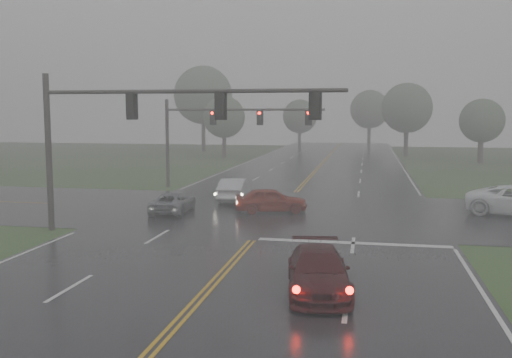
% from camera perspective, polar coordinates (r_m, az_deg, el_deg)
% --- Properties ---
extents(main_road, '(18.00, 160.00, 0.02)m').
position_cam_1_polar(main_road, '(31.64, 1.75, -3.86)').
color(main_road, black).
rests_on(main_road, ground).
extents(cross_street, '(120.00, 14.00, 0.02)m').
position_cam_1_polar(cross_street, '(33.58, 2.31, -3.25)').
color(cross_street, black).
rests_on(cross_street, ground).
extents(stop_bar, '(8.50, 0.50, 0.01)m').
position_cam_1_polar(stop_bar, '(25.76, 9.69, -6.38)').
color(stop_bar, silver).
rests_on(stop_bar, ground).
extents(sedan_maroon, '(2.58, 4.97, 1.38)m').
position_cam_1_polar(sedan_maroon, '(18.81, 6.21, -11.23)').
color(sedan_maroon, '#36090C').
rests_on(sedan_maroon, ground).
extents(sedan_red, '(4.48, 2.68, 1.43)m').
position_cam_1_polar(sedan_red, '(33.22, 1.49, -3.35)').
color(sedan_red, maroon).
rests_on(sedan_red, ground).
extents(sedan_silver, '(1.79, 4.64, 1.51)m').
position_cam_1_polar(sedan_silver, '(37.39, -2.11, -2.23)').
color(sedan_silver, '#B7BAC0').
rests_on(sedan_silver, ground).
extents(car_grey, '(2.18, 4.31, 1.17)m').
position_cam_1_polar(car_grey, '(33.39, -8.28, -3.37)').
color(car_grey, slate).
rests_on(car_grey, ground).
extents(signal_gantry_near, '(14.51, 0.33, 7.64)m').
position_cam_1_polar(signal_gantry_near, '(27.40, -12.01, 5.71)').
color(signal_gantry_near, black).
rests_on(signal_gantry_near, ground).
extents(signal_gantry_far, '(12.27, 0.34, 6.80)m').
position_cam_1_polar(signal_gantry_far, '(43.57, -4.17, 5.33)').
color(signal_gantry_far, black).
rests_on(signal_gantry_far, ground).
extents(tree_nw_a, '(5.39, 5.39, 7.92)m').
position_cam_1_polar(tree_nw_a, '(73.73, -3.22, 6.19)').
color(tree_nw_a, '#352B23').
rests_on(tree_nw_a, ground).
extents(tree_ne_a, '(6.61, 6.61, 9.71)m').
position_cam_1_polar(tree_ne_a, '(78.01, 14.86, 6.87)').
color(tree_ne_a, '#352B23').
rests_on(tree_ne_a, ground).
extents(tree_n_mid, '(5.37, 5.37, 7.89)m').
position_cam_1_polar(tree_n_mid, '(90.74, 4.40, 6.25)').
color(tree_n_mid, '#352B23').
rests_on(tree_n_mid, ground).
extents(tree_e_near, '(5.03, 5.03, 7.39)m').
position_cam_1_polar(tree_e_near, '(70.27, 21.65, 5.43)').
color(tree_e_near, '#352B23').
rests_on(tree_e_near, ground).
extents(tree_nw_b, '(8.66, 8.66, 12.72)m').
position_cam_1_polar(tree_nw_b, '(85.80, -5.32, 8.35)').
color(tree_nw_b, '#352B23').
rests_on(tree_nw_b, ground).
extents(tree_n_far, '(6.56, 6.56, 9.64)m').
position_cam_1_polar(tree_n_far, '(99.36, 11.29, 6.84)').
color(tree_n_far, '#352B23').
rests_on(tree_n_far, ground).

